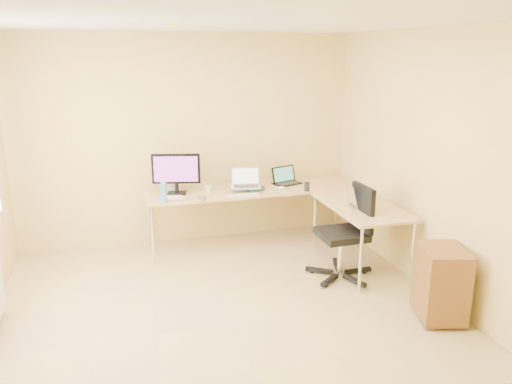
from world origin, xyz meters
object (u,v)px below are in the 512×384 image
object	(u,v)px
mug	(209,189)
desk_main	(253,216)
water_bottle	(164,192)
office_chair	(341,234)
laptop_black	(287,176)
laptop_return	(360,198)
desk_return	(360,236)
keyboard	(244,195)
cabinet	(441,283)
monitor	(176,174)
laptop_center	(246,178)
desk_fan	(159,180)

from	to	relation	value
mug	desk_main	bearing A→B (deg)	1.33
water_bottle	mug	bearing A→B (deg)	26.85
water_bottle	office_chair	xyz separation A→B (m)	(1.76, -0.91, -0.35)
laptop_black	office_chair	xyz separation A→B (m)	(0.16, -1.30, -0.34)
laptop_return	mug	bearing A→B (deg)	57.84
laptop_return	desk_return	bearing A→B (deg)	-40.21
desk_return	laptop_return	xyz separation A→B (m)	(-0.06, -0.07, 0.47)
keyboard	laptop_return	size ratio (longest dim) A/B	1.20
desk_return	keyboard	size ratio (longest dim) A/B	3.47
keyboard	mug	distance (m)	0.46
cabinet	desk_return	bearing A→B (deg)	111.95
desk_main	office_chair	distance (m)	1.38
monitor	laptop_black	bearing A→B (deg)	16.12
keyboard	water_bottle	world-z (taller)	water_bottle
laptop_center	mug	distance (m)	0.47
laptop_center	keyboard	size ratio (longest dim) A/B	0.95
desk_fan	keyboard	bearing A→B (deg)	-6.03
water_bottle	laptop_center	bearing A→B (deg)	11.47
mug	laptop_return	xyz separation A→B (m)	(1.47, -1.05, 0.06)
monitor	desk_main	bearing A→B (deg)	11.82
water_bottle	cabinet	world-z (taller)	water_bottle
water_bottle	cabinet	xyz separation A→B (m)	(2.25, -1.98, -0.49)
laptop_black	office_chair	bearing A→B (deg)	-102.01
office_chair	laptop_return	bearing A→B (deg)	27.36
mug	cabinet	distance (m)	2.85
laptop_return	cabinet	xyz separation A→B (m)	(0.21, -1.22, -0.47)
laptop_black	keyboard	bearing A→B (deg)	-169.12
mug	desk_return	bearing A→B (deg)	-32.75
desk_main	water_bottle	size ratio (longest dim) A/B	11.13
mug	office_chair	size ratio (longest dim) A/B	0.08
laptop_return	office_chair	bearing A→B (deg)	121.74
laptop_black	keyboard	size ratio (longest dim) A/B	0.93
laptop_black	water_bottle	world-z (taller)	water_bottle
keyboard	cabinet	world-z (taller)	keyboard
water_bottle	desk_fan	xyz separation A→B (m)	(-0.00, 0.50, 0.02)
laptop_center	desk_main	bearing A→B (deg)	48.74
desk_main	water_bottle	bearing A→B (deg)	-165.14
desk_main	cabinet	size ratio (longest dim) A/B	4.06
monitor	laptop_black	size ratio (longest dim) A/B	1.64
desk_return	cabinet	size ratio (longest dim) A/B	1.99
desk_main	laptop_black	xyz separation A→B (m)	(0.49, 0.09, 0.47)
laptop_return	keyboard	bearing A→B (deg)	58.75
laptop_center	keyboard	bearing A→B (deg)	-103.22
desk_return	mug	xyz separation A→B (m)	(-1.53, 0.99, 0.41)
desk_return	laptop_center	world-z (taller)	laptop_center
keyboard	office_chair	xyz separation A→B (m)	(0.84, -0.91, -0.24)
desk_main	laptop_return	xyz separation A→B (m)	(0.91, -1.07, 0.47)
office_chair	desk_main	bearing A→B (deg)	116.94
keyboard	office_chair	size ratio (longest dim) A/B	0.37
laptop_return	cabinet	distance (m)	1.32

